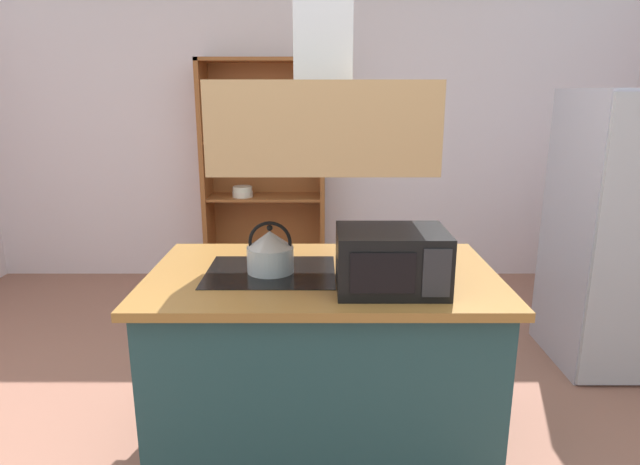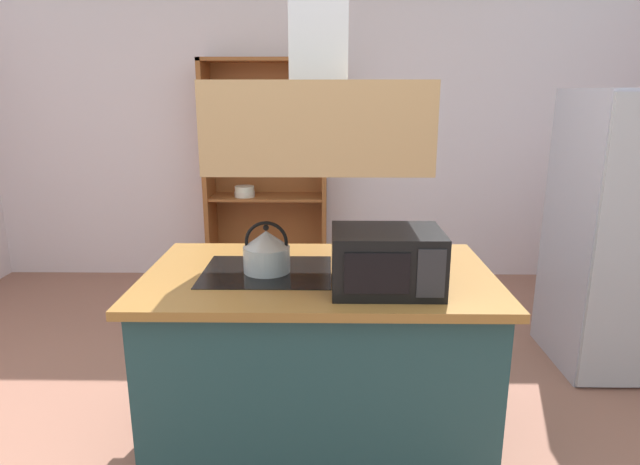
% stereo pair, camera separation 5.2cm
% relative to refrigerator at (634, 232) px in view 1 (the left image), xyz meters
% --- Properties ---
extents(wall_back, '(6.00, 0.12, 2.70)m').
position_rel_refrigerator_xyz_m(wall_back, '(-2.09, 1.78, 0.48)').
color(wall_back, silver).
rests_on(wall_back, ground).
extents(kitchen_island, '(1.62, 0.97, 0.90)m').
position_rel_refrigerator_xyz_m(kitchen_island, '(-1.97, -0.86, -0.42)').
color(kitchen_island, '#1F4144').
rests_on(kitchen_island, ground).
extents(range_hood, '(0.90, 0.70, 1.30)m').
position_rel_refrigerator_xyz_m(range_hood, '(-1.97, -0.86, 0.84)').
color(range_hood, tan).
extents(refrigerator, '(0.90, 0.78, 1.74)m').
position_rel_refrigerator_xyz_m(refrigerator, '(0.00, 0.00, 0.00)').
color(refrigerator, '#B3B3C5').
rests_on(refrigerator, ground).
extents(dish_cabinet, '(1.08, 0.40, 1.99)m').
position_rel_refrigerator_xyz_m(dish_cabinet, '(-2.48, 1.56, 0.02)').
color(dish_cabinet, brown).
rests_on(dish_cabinet, ground).
extents(kettle, '(0.22, 0.22, 0.24)m').
position_rel_refrigerator_xyz_m(kettle, '(-2.21, -0.86, 0.13)').
color(kettle, '#ADB9BB').
rests_on(kettle, kitchen_island).
extents(cutting_board, '(0.34, 0.24, 0.02)m').
position_rel_refrigerator_xyz_m(cutting_board, '(-1.70, -0.73, 0.04)').
color(cutting_board, white).
rests_on(cutting_board, kitchen_island).
extents(microwave, '(0.46, 0.35, 0.26)m').
position_rel_refrigerator_xyz_m(microwave, '(-1.68, -1.09, 0.16)').
color(microwave, black).
rests_on(microwave, kitchen_island).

